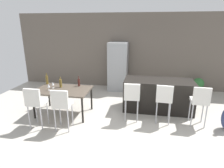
{
  "coord_description": "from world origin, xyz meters",
  "views": [
    {
      "loc": [
        0.21,
        -4.69,
        2.46
      ],
      "look_at": [
        -0.69,
        0.37,
        0.85
      ],
      "focal_mm": 30.46,
      "sensor_mm": 36.0,
      "label": 1
    }
  ],
  "objects_px": {
    "dining_chair_near": "(35,101)",
    "wine_glass_far": "(53,84)",
    "wine_bottle_right": "(61,83)",
    "wine_bottle_middle": "(79,82)",
    "kitchen_island": "(158,95)",
    "bar_chair_left": "(132,96)",
    "dining_table": "(63,91)",
    "bar_chair_right": "(200,100)",
    "wine_bottle_corner": "(47,80)",
    "wine_glass_left": "(49,86)",
    "bar_chair_middle": "(164,98)",
    "dining_chair_far": "(62,103)",
    "refrigerator": "(118,67)",
    "potted_plant": "(198,85)"
  },
  "relations": [
    {
      "from": "wine_glass_left",
      "to": "dining_chair_near",
      "type": "bearing_deg",
      "value": -88.92
    },
    {
      "from": "bar_chair_middle",
      "to": "refrigerator",
      "type": "relative_size",
      "value": 0.57
    },
    {
      "from": "bar_chair_right",
      "to": "dining_chair_near",
      "type": "xyz_separation_m",
      "value": [
        -3.92,
        -0.79,
        0.0
      ]
    },
    {
      "from": "dining_chair_near",
      "to": "potted_plant",
      "type": "relative_size",
      "value": 1.74
    },
    {
      "from": "dining_chair_far",
      "to": "wine_glass_left",
      "type": "relative_size",
      "value": 6.03
    },
    {
      "from": "kitchen_island",
      "to": "wine_bottle_middle",
      "type": "relative_size",
      "value": 6.48
    },
    {
      "from": "bar_chair_left",
      "to": "dining_chair_far",
      "type": "bearing_deg",
      "value": -153.47
    },
    {
      "from": "bar_chair_middle",
      "to": "wine_glass_left",
      "type": "height_order",
      "value": "bar_chair_middle"
    },
    {
      "from": "dining_table",
      "to": "potted_plant",
      "type": "relative_size",
      "value": 2.48
    },
    {
      "from": "bar_chair_middle",
      "to": "wine_bottle_right",
      "type": "height_order",
      "value": "bar_chair_middle"
    },
    {
      "from": "kitchen_island",
      "to": "wine_bottle_corner",
      "type": "height_order",
      "value": "wine_bottle_corner"
    },
    {
      "from": "wine_bottle_right",
      "to": "wine_bottle_middle",
      "type": "distance_m",
      "value": 0.51
    },
    {
      "from": "bar_chair_middle",
      "to": "potted_plant",
      "type": "distance_m",
      "value": 2.86
    },
    {
      "from": "wine_bottle_right",
      "to": "wine_glass_left",
      "type": "relative_size",
      "value": 1.74
    },
    {
      "from": "bar_chair_left",
      "to": "dining_chair_near",
      "type": "xyz_separation_m",
      "value": [
        -2.26,
        -0.79,
        0.0
      ]
    },
    {
      "from": "dining_table",
      "to": "wine_glass_far",
      "type": "relative_size",
      "value": 8.58
    },
    {
      "from": "wine_glass_far",
      "to": "potted_plant",
      "type": "xyz_separation_m",
      "value": [
        4.49,
        2.35,
        -0.51
      ]
    },
    {
      "from": "wine_bottle_right",
      "to": "wine_glass_far",
      "type": "relative_size",
      "value": 1.74
    },
    {
      "from": "wine_bottle_right",
      "to": "bar_chair_right",
      "type": "bearing_deg",
      "value": -3.37
    },
    {
      "from": "kitchen_island",
      "to": "wine_bottle_middle",
      "type": "height_order",
      "value": "wine_bottle_middle"
    },
    {
      "from": "dining_chair_far",
      "to": "potted_plant",
      "type": "distance_m",
      "value": 5.03
    },
    {
      "from": "wine_glass_left",
      "to": "wine_bottle_corner",
      "type": "bearing_deg",
      "value": 122.24
    },
    {
      "from": "dining_chair_near",
      "to": "wine_glass_far",
      "type": "xyz_separation_m",
      "value": [
        0.01,
        0.9,
        0.17
      ]
    },
    {
      "from": "bar_chair_middle",
      "to": "kitchen_island",
      "type": "bearing_deg",
      "value": 96.79
    },
    {
      "from": "bar_chair_left",
      "to": "dining_chair_far",
      "type": "relative_size",
      "value": 1.0
    },
    {
      "from": "kitchen_island",
      "to": "dining_chair_far",
      "type": "relative_size",
      "value": 1.9
    },
    {
      "from": "refrigerator",
      "to": "dining_table",
      "type": "bearing_deg",
      "value": -116.26
    },
    {
      "from": "bar_chair_middle",
      "to": "wine_bottle_corner",
      "type": "height_order",
      "value": "wine_bottle_corner"
    },
    {
      "from": "refrigerator",
      "to": "potted_plant",
      "type": "xyz_separation_m",
      "value": [
        2.98,
        -0.01,
        -0.57
      ]
    },
    {
      "from": "dining_chair_far",
      "to": "wine_bottle_middle",
      "type": "xyz_separation_m",
      "value": [
        0.0,
        1.2,
        0.16
      ]
    },
    {
      "from": "bar_chair_left",
      "to": "dining_table",
      "type": "height_order",
      "value": "bar_chair_left"
    },
    {
      "from": "bar_chair_right",
      "to": "dining_table",
      "type": "distance_m",
      "value": 3.59
    },
    {
      "from": "bar_chair_right",
      "to": "dining_chair_far",
      "type": "height_order",
      "value": "same"
    },
    {
      "from": "bar_chair_middle",
      "to": "wine_bottle_right",
      "type": "distance_m",
      "value": 2.89
    },
    {
      "from": "kitchen_island",
      "to": "dining_chair_near",
      "type": "relative_size",
      "value": 1.9
    },
    {
      "from": "kitchen_island",
      "to": "wine_bottle_right",
      "type": "xyz_separation_m",
      "value": [
        -2.78,
        -0.59,
        0.4
      ]
    },
    {
      "from": "dining_chair_near",
      "to": "refrigerator",
      "type": "xyz_separation_m",
      "value": [
        1.53,
        3.25,
        0.22
      ]
    },
    {
      "from": "wine_bottle_right",
      "to": "potted_plant",
      "type": "bearing_deg",
      "value": 27.42
    },
    {
      "from": "dining_table",
      "to": "wine_glass_left",
      "type": "relative_size",
      "value": 8.58
    },
    {
      "from": "dining_chair_far",
      "to": "refrigerator",
      "type": "distance_m",
      "value": 3.37
    },
    {
      "from": "wine_glass_left",
      "to": "wine_bottle_middle",
      "type": "bearing_deg",
      "value": 35.6
    },
    {
      "from": "bar_chair_left",
      "to": "dining_chair_near",
      "type": "height_order",
      "value": "same"
    },
    {
      "from": "wine_glass_far",
      "to": "potted_plant",
      "type": "relative_size",
      "value": 0.29
    },
    {
      "from": "bar_chair_left",
      "to": "wine_bottle_corner",
      "type": "relative_size",
      "value": 3.15
    },
    {
      "from": "bar_chair_left",
      "to": "bar_chair_right",
      "type": "height_order",
      "value": "same"
    },
    {
      "from": "dining_chair_near",
      "to": "wine_glass_left",
      "type": "bearing_deg",
      "value": 91.08
    },
    {
      "from": "dining_chair_near",
      "to": "wine_glass_far",
      "type": "relative_size",
      "value": 6.03
    },
    {
      "from": "wine_glass_far",
      "to": "dining_table",
      "type": "bearing_deg",
      "value": -10.16
    },
    {
      "from": "kitchen_island",
      "to": "dining_table",
      "type": "xyz_separation_m",
      "value": [
        -2.64,
        -0.76,
        0.22
      ]
    },
    {
      "from": "dining_table",
      "to": "wine_glass_left",
      "type": "bearing_deg",
      "value": -158.67
    }
  ]
}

